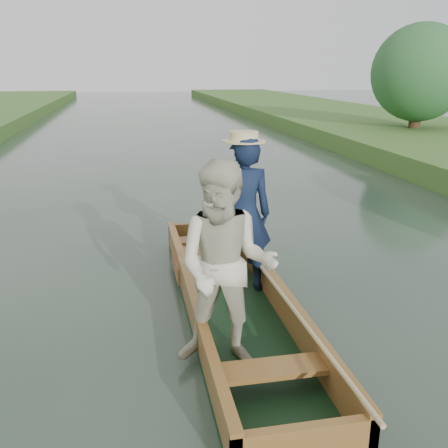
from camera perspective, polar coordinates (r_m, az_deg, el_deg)
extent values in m
plane|color=#283D30|center=(6.04, 1.10, -10.33)|extent=(120.00, 120.00, 0.00)
cylinder|color=#47331E|center=(20.90, 21.04, 11.63)|extent=(0.44, 0.44, 2.25)
sphere|color=#215424|center=(20.83, 21.50, 15.79)|extent=(3.59, 3.59, 3.59)
sphere|color=#215424|center=(21.41, 22.36, 14.64)|extent=(2.20, 2.20, 2.20)
cube|color=black|center=(6.02, 1.11, -9.99)|extent=(1.10, 5.00, 0.08)
cube|color=brown|center=(5.85, -3.83, -8.67)|extent=(0.08, 5.00, 0.32)
cube|color=brown|center=(6.05, 5.89, -7.84)|extent=(0.08, 5.00, 0.32)
cube|color=brown|center=(8.18, -2.49, -0.93)|extent=(1.10, 0.08, 0.32)
cube|color=brown|center=(3.94, 9.31, -23.57)|extent=(1.10, 0.08, 0.32)
cube|color=brown|center=(5.78, -3.86, -7.07)|extent=(0.10, 5.00, 0.04)
cube|color=brown|center=(5.97, 5.95, -6.27)|extent=(0.10, 5.00, 0.04)
cube|color=brown|center=(7.63, -1.86, -1.80)|extent=(0.94, 0.30, 0.05)
cube|color=brown|center=(4.55, 5.51, -16.15)|extent=(0.94, 0.30, 0.05)
imported|color=#101B34|center=(6.17, 2.19, 1.00)|extent=(0.74, 0.50, 1.98)
cylinder|color=beige|center=(5.97, 2.30, 9.77)|extent=(0.52, 0.52, 0.12)
imported|color=beige|center=(4.57, 0.26, -5.00)|extent=(1.15, 1.01, 1.97)
cube|color=#9D4E32|center=(7.02, -2.24, -4.51)|extent=(0.85, 0.90, 0.22)
sphere|color=tan|center=(6.90, -0.01, -3.03)|extent=(0.18, 0.18, 0.18)
sphere|color=tan|center=(6.84, 0.01, -1.97)|extent=(0.14, 0.14, 0.14)
sphere|color=tan|center=(6.81, -0.41, -1.53)|extent=(0.05, 0.05, 0.05)
sphere|color=tan|center=(6.83, 0.43, -1.47)|extent=(0.05, 0.05, 0.05)
sphere|color=tan|center=(6.79, 0.10, -2.24)|extent=(0.06, 0.06, 0.06)
sphere|color=tan|center=(6.86, -0.66, -2.92)|extent=(0.06, 0.06, 0.06)
sphere|color=tan|center=(6.88, 0.70, -2.82)|extent=(0.06, 0.06, 0.06)
sphere|color=tan|center=(6.89, -0.34, -3.75)|extent=(0.07, 0.07, 0.07)
sphere|color=tan|center=(6.91, 0.41, -3.70)|extent=(0.07, 0.07, 0.07)
cylinder|color=silver|center=(7.61, -2.46, -1.62)|extent=(0.07, 0.07, 0.01)
cylinder|color=silver|center=(7.60, -2.46, -1.34)|extent=(0.01, 0.01, 0.08)
ellipsoid|color=silver|center=(7.58, -2.47, -0.94)|extent=(0.09, 0.09, 0.05)
cylinder|color=tan|center=(5.51, 6.62, -7.94)|extent=(0.04, 4.49, 0.20)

